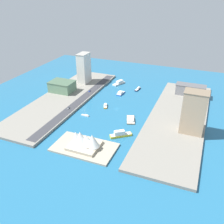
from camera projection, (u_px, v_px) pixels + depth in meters
name	position (u px, v px, depth m)	size (l,w,h in m)	color
ground_plane	(116.00, 109.00, 344.95)	(440.00, 440.00, 0.00)	#23668E
quay_west	(177.00, 119.00, 316.44)	(70.00, 240.00, 3.17)	gray
quay_east	(65.00, 98.00, 371.99)	(70.00, 240.00, 3.17)	gray
peninsula_point	(84.00, 147.00, 263.02)	(66.75, 38.84, 2.00)	#A89E89
road_strip	(81.00, 100.00, 362.28)	(12.84, 228.00, 0.15)	#38383D
ferry_yellow_fast	(120.00, 134.00, 282.25)	(24.16, 20.43, 7.57)	yellow
barge_flat_brown	(131.00, 120.00, 315.22)	(16.79, 24.38, 3.53)	brown
water_taxi_orange	(105.00, 106.00, 349.87)	(9.42, 14.63, 3.59)	orange
catamaran_blue	(121.00, 93.00, 388.95)	(9.48, 19.47, 4.60)	blue
sailboat_small_white	(85.00, 115.00, 326.07)	(11.63, 3.10, 10.02)	white
patrol_launch_navy	(138.00, 89.00, 404.38)	(6.30, 17.52, 3.50)	#1E284C
ferry_white_commuter	(119.00, 83.00, 426.56)	(16.45, 26.05, 6.15)	silver
warehouse_low_gray	(190.00, 90.00, 376.16)	(44.39, 17.64, 16.01)	gray
terminal_long_green	(62.00, 86.00, 388.56)	(37.50, 28.37, 16.12)	slate
apartment_midrise_tan	(194.00, 112.00, 274.62)	(26.63, 18.54, 50.40)	tan
hotel_broad_white	(84.00, 68.00, 415.39)	(15.35, 25.58, 50.10)	silver
sedan_silver	(69.00, 108.00, 337.52)	(2.06, 4.28, 1.65)	black
hatchback_blue	(90.00, 91.00, 390.53)	(2.04, 4.98, 1.42)	black
traffic_light_waterfront	(97.00, 88.00, 392.37)	(0.36, 0.36, 6.50)	black
opera_landmark	(84.00, 141.00, 258.67)	(33.70, 28.11, 18.53)	#BCAD93
park_tree_cluster	(192.00, 106.00, 330.73)	(9.30, 13.35, 10.03)	brown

